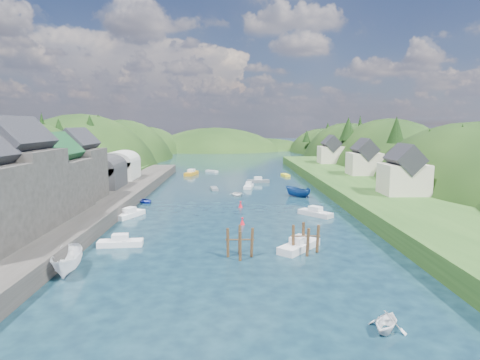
{
  "coord_description": "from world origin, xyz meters",
  "views": [
    {
      "loc": [
        -1.55,
        -43.09,
        13.99
      ],
      "look_at": [
        0.0,
        28.0,
        4.0
      ],
      "focal_mm": 30.0,
      "sensor_mm": 36.0,
      "label": 1
    }
  ],
  "objects_px": {
    "piling_cluster_far": "(305,241)",
    "channel_buoy_far": "(241,205)",
    "piling_cluster_near": "(240,245)",
    "channel_buoy_near": "(242,221)"
  },
  "relations": [
    {
      "from": "piling_cluster_far",
      "to": "piling_cluster_near",
      "type": "bearing_deg",
      "value": -169.38
    },
    {
      "from": "channel_buoy_near",
      "to": "channel_buoy_far",
      "type": "xyz_separation_m",
      "value": [
        0.01,
        11.76,
        0.0
      ]
    },
    {
      "from": "piling_cluster_near",
      "to": "channel_buoy_far",
      "type": "bearing_deg",
      "value": 88.52
    },
    {
      "from": "piling_cluster_near",
      "to": "piling_cluster_far",
      "type": "distance_m",
      "value": 7.34
    },
    {
      "from": "piling_cluster_far",
      "to": "channel_buoy_near",
      "type": "height_order",
      "value": "piling_cluster_far"
    },
    {
      "from": "channel_buoy_near",
      "to": "channel_buoy_far",
      "type": "height_order",
      "value": "same"
    },
    {
      "from": "piling_cluster_far",
      "to": "channel_buoy_far",
      "type": "relative_size",
      "value": 3.33
    },
    {
      "from": "piling_cluster_near",
      "to": "channel_buoy_near",
      "type": "relative_size",
      "value": 3.38
    },
    {
      "from": "piling_cluster_far",
      "to": "channel_buoy_near",
      "type": "relative_size",
      "value": 3.33
    },
    {
      "from": "piling_cluster_far",
      "to": "channel_buoy_far",
      "type": "height_order",
      "value": "piling_cluster_far"
    }
  ]
}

